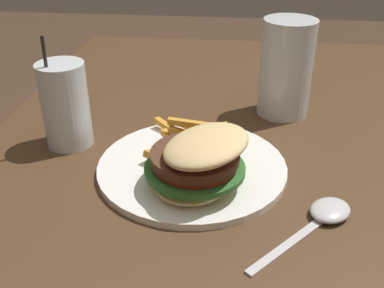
{
  "coord_description": "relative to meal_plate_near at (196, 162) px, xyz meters",
  "views": [
    {
      "loc": [
        0.46,
        -0.15,
        1.09
      ],
      "look_at": [
        -0.06,
        -0.2,
        0.79
      ],
      "focal_mm": 42.0,
      "sensor_mm": 36.0,
      "label": 1
    }
  ],
  "objects": [
    {
      "name": "meal_plate_near",
      "position": [
        0.0,
        0.0,
        0.0
      ],
      "size": [
        0.26,
        0.26,
        0.09
      ],
      "color": "white",
      "rests_on": "dining_table"
    },
    {
      "name": "dining_table",
      "position": [
        0.04,
        0.19,
        -0.16
      ],
      "size": [
        1.38,
        1.06,
        0.75
      ],
      "color": "#4C331E",
      "rests_on": "ground_plane"
    },
    {
      "name": "spoon",
      "position": [
        0.06,
        0.16,
        -0.02
      ],
      "size": [
        0.15,
        0.14,
        0.02
      ],
      "rotation": [
        0.0,
        0.0,
        2.41
      ],
      "color": "silver",
      "rests_on": "dining_table"
    },
    {
      "name": "beer_glass",
      "position": [
        -0.23,
        0.13,
        0.05
      ],
      "size": [
        0.09,
        0.09,
        0.16
      ],
      "color": "silver",
      "rests_on": "dining_table"
    },
    {
      "name": "juice_glass",
      "position": [
        -0.08,
        -0.2,
        0.03
      ],
      "size": [
        0.07,
        0.07,
        0.17
      ],
      "color": "silver",
      "rests_on": "dining_table"
    }
  ]
}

